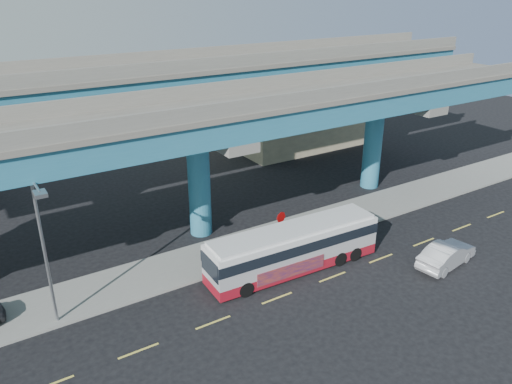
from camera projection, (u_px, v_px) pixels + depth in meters
ground at (274, 295)px, 27.85m from camera, size 120.00×120.00×0.00m
sidewalk at (226, 253)px, 32.10m from camera, size 70.00×4.00×0.15m
lane_markings at (277, 298)px, 27.62m from camera, size 58.00×0.12×0.01m
viaduct at (195, 103)px, 31.37m from camera, size 52.00×12.40×11.70m
building_beige at (292, 110)px, 53.23m from camera, size 14.00×10.23×7.00m
transit_bus at (294, 247)px, 29.80m from camera, size 11.16×2.86×2.84m
sedan at (446, 255)px, 30.56m from camera, size 2.87×4.95×1.48m
street_lamp at (43, 234)px, 23.10m from camera, size 0.50×2.62×8.12m
stop_sign at (281, 222)px, 32.00m from camera, size 0.75×0.15×2.50m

